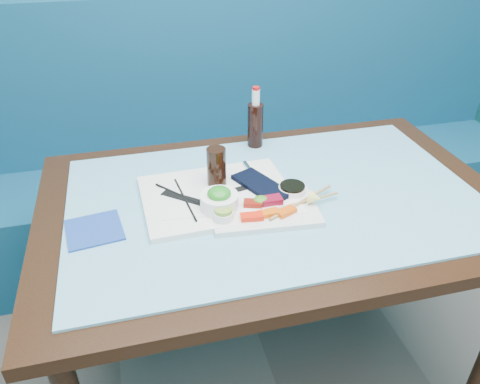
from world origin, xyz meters
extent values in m
cube|color=navy|center=(0.00, 2.22, 0.23)|extent=(3.00, 0.55, 0.45)
cube|color=navy|center=(0.00, 2.44, 0.70)|extent=(3.00, 0.12, 0.95)
cube|color=black|center=(0.00, 1.45, 0.73)|extent=(1.40, 0.90, 0.04)
cylinder|color=black|center=(-0.62, 1.82, 0.35)|extent=(0.06, 0.06, 0.71)
cylinder|color=black|center=(0.62, 1.82, 0.35)|extent=(0.06, 0.06, 0.71)
cube|color=#65ACCB|center=(0.00, 1.45, 0.75)|extent=(1.22, 0.76, 0.01)
cube|color=silver|center=(-0.06, 1.39, 0.77)|extent=(0.32, 0.24, 0.02)
cube|color=red|center=(-0.11, 1.33, 0.78)|extent=(0.06, 0.04, 0.02)
cube|color=#E95909|center=(-0.06, 1.34, 0.78)|extent=(0.06, 0.03, 0.01)
cube|color=#E44D09|center=(-0.01, 1.33, 0.78)|extent=(0.06, 0.05, 0.01)
cube|color=maroon|center=(-0.09, 1.39, 0.78)|extent=(0.06, 0.05, 0.02)
cube|color=maroon|center=(-0.03, 1.39, 0.78)|extent=(0.06, 0.04, 0.02)
ellipsoid|color=#3A7E1D|center=(-0.06, 1.40, 0.79)|extent=(0.06, 0.06, 0.02)
cylinder|color=white|center=(-0.18, 1.35, 0.79)|extent=(0.06, 0.06, 0.02)
cylinder|color=olive|center=(-0.18, 1.35, 0.80)|extent=(0.07, 0.07, 0.01)
cylinder|color=white|center=(-0.18, 1.44, 0.79)|extent=(0.07, 0.07, 0.03)
cylinder|color=beige|center=(-0.18, 1.44, 0.81)|extent=(0.05, 0.05, 0.01)
cylinder|color=white|center=(0.05, 1.44, 0.78)|extent=(0.10, 0.10, 0.02)
cylinder|color=black|center=(0.05, 1.44, 0.79)|extent=(0.10, 0.10, 0.01)
cone|color=#FFF078|center=(0.09, 1.36, 0.80)|extent=(0.05, 0.06, 0.04)
cube|color=black|center=(-0.07, 1.49, 0.78)|extent=(0.16, 0.06, 0.00)
cylinder|color=#9B7B49|center=(0.05, 1.37, 0.78)|extent=(0.23, 0.13, 0.01)
cylinder|color=#A57D4E|center=(0.06, 1.37, 0.78)|extent=(0.23, 0.05, 0.01)
cube|color=white|center=(-0.17, 1.48, 0.77)|extent=(0.45, 0.35, 0.02)
cube|color=white|center=(-0.17, 1.48, 0.78)|extent=(0.35, 0.26, 0.00)
cylinder|color=white|center=(-0.18, 1.41, 0.80)|extent=(0.13, 0.13, 0.04)
ellipsoid|color=#1F811D|center=(-0.18, 1.41, 0.82)|extent=(0.08, 0.08, 0.03)
cylinder|color=black|center=(-0.16, 1.54, 0.83)|extent=(0.07, 0.07, 0.12)
cube|color=black|center=(-0.03, 1.48, 0.78)|extent=(0.16, 0.21, 0.01)
cylinder|color=silver|center=(-0.04, 1.59, 0.78)|extent=(0.02, 0.10, 0.01)
cylinder|color=black|center=(-0.27, 1.47, 0.78)|extent=(0.03, 0.23, 0.01)
cylinder|color=black|center=(-0.26, 1.47, 0.78)|extent=(0.17, 0.21, 0.01)
cube|color=black|center=(-0.26, 1.47, 0.78)|extent=(0.14, 0.13, 0.00)
cylinder|color=black|center=(0.03, 1.79, 0.84)|extent=(0.06, 0.06, 0.16)
cylinder|color=white|center=(0.03, 1.79, 0.94)|extent=(0.03, 0.03, 0.05)
cylinder|color=red|center=(0.03, 1.79, 0.97)|extent=(0.03, 0.03, 0.01)
cube|color=navy|center=(-0.53, 1.41, 0.76)|extent=(0.16, 0.16, 0.01)
camera|label=1|loc=(-0.39, 0.33, 1.53)|focal=35.00mm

